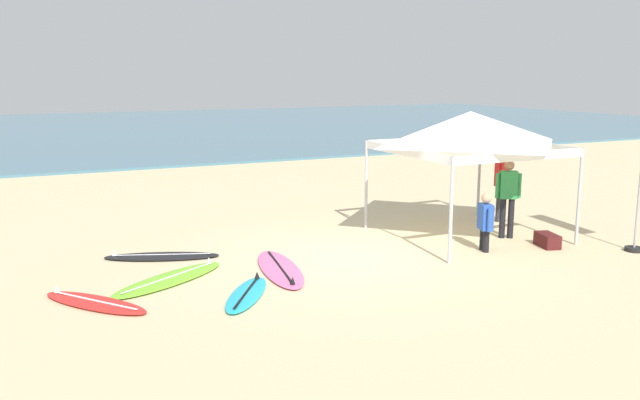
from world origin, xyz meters
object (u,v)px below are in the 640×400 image
Objects in this scene: surfboard_red at (95,302)px; person_red at (502,181)px; person_blue at (485,219)px; gear_bag_near_tent at (547,240)px; person_green at (508,194)px; surfboard_cyan at (247,294)px; canopy_tent at (470,128)px; surfboard_lime at (169,279)px; surfboard_pink at (280,269)px; surfboard_black at (161,256)px.

surfboard_red is 1.16× the size of person_red.
person_blue is 2.00× the size of gear_bag_near_tent.
person_red is at bearing 54.00° from person_green.
surfboard_cyan is at bearing -169.07° from person_green.
person_green is at bearing 3.98° from surfboard_red.
surfboard_lime is (-6.68, -0.43, -2.35)m from canopy_tent.
person_blue is at bearing -149.58° from person_green.
surfboard_red is 2.37m from surfboard_cyan.
person_blue reaches higher than surfboard_red.
surfboard_pink and surfboard_cyan have the same top height.
surfboard_black is (-6.49, 1.10, -2.35)m from canopy_tent.
person_red reaches higher than surfboard_lime.
surfboard_cyan is (2.29, -0.63, 0.00)m from surfboard_red.
canopy_tent is 1.97× the size of person_red.
person_blue is (7.57, -0.06, 0.62)m from surfboard_red.
gear_bag_near_tent is at bearing -19.17° from surfboard_black.
surfboard_black is 6.49m from person_blue.
surfboard_pink is 1.49m from surfboard_cyan.
gear_bag_near_tent reaches higher than surfboard_lime.
person_blue is at bearing -110.48° from canopy_tent.
surfboard_black is 1.54m from surfboard_lime.
surfboard_black is 7.42m from person_green.
person_red reaches higher than surfboard_red.
surfboard_lime is (-1.98, 0.24, 0.00)m from surfboard_pink.
person_red is (8.18, -0.23, 0.95)m from surfboard_black.
surfboard_pink is 2.51m from surfboard_black.
surfboard_red is 0.80× the size of surfboard_lime.
surfboard_black is at bearing 135.22° from surfboard_pink.
surfboard_lime is at bearing -176.30° from canopy_tent.
person_green is 1.35m from person_blue.
gear_bag_near_tent is at bearing -12.31° from person_blue.
canopy_tent is 5.61× the size of gear_bag_near_tent.
canopy_tent reaches higher than surfboard_black.
person_red is (6.40, 1.54, 0.95)m from surfboard_pink.
surfboard_pink is 1.99m from surfboard_lime.
surfboard_black is 2.96m from surfboard_cyan.
surfboard_black is 7.88m from gear_bag_near_tent.
person_blue is at bearing 6.20° from surfboard_cyan.
canopy_tent is 2.15m from person_blue.
surfboard_red is at bearing -152.41° from surfboard_lime.
person_blue reaches higher than gear_bag_near_tent.
canopy_tent is 7.10m from surfboard_lime.
person_green is (5.39, 0.15, 0.95)m from surfboard_pink.
surfboard_pink is at bearing -44.78° from surfboard_black.
surfboard_lime is 1.36× the size of surfboard_cyan.
surfboard_pink is at bearing 171.78° from gear_bag_near_tent.
surfboard_cyan is (-1.02, -1.09, 0.00)m from surfboard_pink.
surfboard_red is at bearing 177.68° from gear_bag_near_tent.
surfboard_pink is at bearing 7.82° from surfboard_red.
canopy_tent is 2.86m from gear_bag_near_tent.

